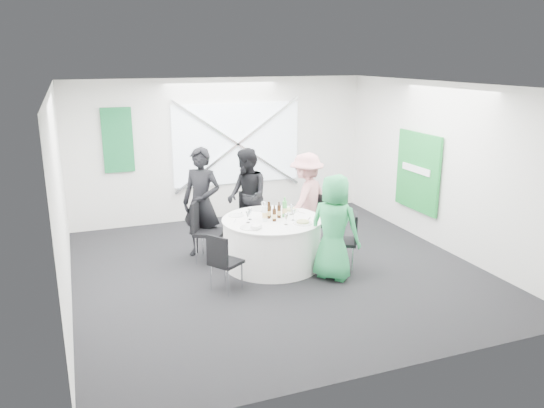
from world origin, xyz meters
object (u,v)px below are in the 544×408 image
object	(u,v)px
chair_back_left	(204,226)
chair_front_left	(222,259)
person_man_back_left	(202,203)
clear_water_bottle	(265,214)
chair_back	(251,212)
chair_back_right	(320,217)
green_water_bottle	(285,209)
person_woman_pink	(306,199)
person_woman_green	(334,227)
chair_front_right	(348,237)
person_man_back	(247,196)
banquet_table	(272,242)

from	to	relation	value
chair_back_left	chair_front_left	size ratio (longest dim) A/B	1.18
person_man_back_left	clear_water_bottle	bearing A→B (deg)	-6.83
chair_back	chair_back_right	world-z (taller)	chair_back
chair_back_left	chair_back_right	size ratio (longest dim) A/B	1.14
chair_back_left	green_water_bottle	distance (m)	1.32
chair_back	green_water_bottle	size ratio (longest dim) A/B	2.82
chair_back	person_man_back_left	bearing A→B (deg)	-153.40
chair_back	clear_water_bottle	size ratio (longest dim) A/B	2.99
person_woman_pink	person_woman_green	world-z (taller)	person_woman_pink
person_woman_green	green_water_bottle	bearing A→B (deg)	-11.81
chair_front_left	green_water_bottle	world-z (taller)	green_water_bottle
chair_back	chair_back_left	world-z (taller)	chair_back_left
chair_front_right	clear_water_bottle	distance (m)	1.33
chair_back	person_woman_pink	bearing A→B (deg)	-28.17
chair_back_left	chair_back_right	distance (m)	2.05
person_man_back	banquet_table	bearing A→B (deg)	0.00
chair_front_left	person_woman_green	xyz separation A→B (m)	(1.66, -0.11, 0.30)
chair_front_right	clear_water_bottle	world-z (taller)	clear_water_bottle
person_man_back_left	person_woman_green	world-z (taller)	person_man_back_left
green_water_bottle	chair_back_left	bearing A→B (deg)	156.21
banquet_table	green_water_bottle	distance (m)	0.55
chair_back	chair_front_right	xyz separation A→B (m)	(0.96, -1.78, 0.01)
chair_back_right	green_water_bottle	bearing A→B (deg)	-86.01
chair_front_left	clear_water_bottle	world-z (taller)	clear_water_bottle
chair_back_left	person_woman_pink	size ratio (longest dim) A/B	0.62
banquet_table	green_water_bottle	xyz separation A→B (m)	(0.22, 0.03, 0.51)
person_woman_green	chair_front_left	bearing A→B (deg)	46.29
chair_front_right	person_woman_green	xyz separation A→B (m)	(-0.37, -0.23, 0.26)
chair_back_right	chair_front_right	bearing A→B (deg)	-29.74
person_man_back	clear_water_bottle	size ratio (longest dim) A/B	5.62
chair_front_left	person_man_back_left	world-z (taller)	person_man_back_left
person_man_back	clear_water_bottle	distance (m)	1.23
clear_water_bottle	green_water_bottle	bearing A→B (deg)	14.19
person_man_back	chair_front_left	bearing A→B (deg)	-28.74
person_man_back_left	person_man_back	size ratio (longest dim) A/B	1.08
chair_back_left	person_woman_pink	world-z (taller)	person_woman_pink
banquet_table	clear_water_bottle	distance (m)	0.52
person_man_back_left	person_woman_green	size ratio (longest dim) A/B	1.15
chair_back	person_woman_green	size ratio (longest dim) A/B	0.57
person_man_back_left	person_man_back	world-z (taller)	person_man_back_left
chair_back_left	chair_back_right	bearing A→B (deg)	-60.07
person_man_back_left	chair_back_left	bearing A→B (deg)	-56.89
chair_back_right	person_man_back	xyz separation A→B (m)	(-1.12, 0.62, 0.33)
person_man_back	person_woman_pink	bearing A→B (deg)	62.21
green_water_bottle	chair_back_right	bearing A→B (deg)	30.43
person_man_back	green_water_bottle	bearing A→B (deg)	11.14
person_man_back	clear_water_bottle	xyz separation A→B (m)	(-0.12, -1.23, 0.04)
chair_back	chair_back_right	size ratio (longest dim) A/B	1.02
chair_front_right	person_man_back_left	distance (m)	2.41
banquet_table	chair_back_right	xyz separation A→B (m)	(1.10, 0.55, 0.13)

